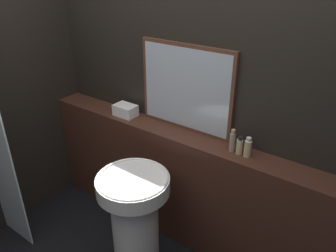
{
  "coord_description": "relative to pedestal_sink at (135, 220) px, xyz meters",
  "views": [
    {
      "loc": [
        1.19,
        -0.65,
        2.13
      ],
      "look_at": [
        -0.03,
        1.03,
        1.08
      ],
      "focal_mm": 35.0,
      "sensor_mm": 36.0,
      "label": 1
    }
  ],
  "objects": [
    {
      "name": "towel_stack",
      "position": [
        -0.52,
        0.51,
        0.52
      ],
      "size": [
        0.19,
        0.13,
        0.09
      ],
      "color": "white",
      "rests_on": "vanity_counter"
    },
    {
      "name": "mirror",
      "position": [
        0.01,
        0.61,
        0.8
      ],
      "size": [
        0.77,
        0.03,
        0.65
      ],
      "color": "#563323",
      "rests_on": "vanity_counter"
    },
    {
      "name": "wall_back",
      "position": [
        0.03,
        0.66,
        0.76
      ],
      "size": [
        8.0,
        0.06,
        2.5
      ],
      "color": "black",
      "rests_on": "ground_plane"
    },
    {
      "name": "pedestal_sink",
      "position": [
        0.0,
        0.0,
        0.0
      ],
      "size": [
        0.5,
        0.5,
        0.87
      ],
      "color": "white",
      "rests_on": "ground_plane"
    },
    {
      "name": "conditioner_bottle",
      "position": [
        0.5,
        0.51,
        0.54
      ],
      "size": [
        0.04,
        0.04,
        0.13
      ],
      "color": "#C6B284",
      "rests_on": "vanity_counter"
    },
    {
      "name": "shampoo_bottle",
      "position": [
        0.45,
        0.51,
        0.55
      ],
      "size": [
        0.04,
        0.04,
        0.16
      ],
      "color": "gray",
      "rests_on": "vanity_counter"
    },
    {
      "name": "vanity_counter",
      "position": [
        0.03,
        0.51,
        -0.01
      ],
      "size": [
        2.59,
        0.23,
        0.97
      ],
      "color": "#422319",
      "rests_on": "ground_plane"
    },
    {
      "name": "lotion_bottle",
      "position": [
        0.56,
        0.51,
        0.54
      ],
      "size": [
        0.05,
        0.05,
        0.14
      ],
      "color": "#C6B284",
      "rests_on": "vanity_counter"
    }
  ]
}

